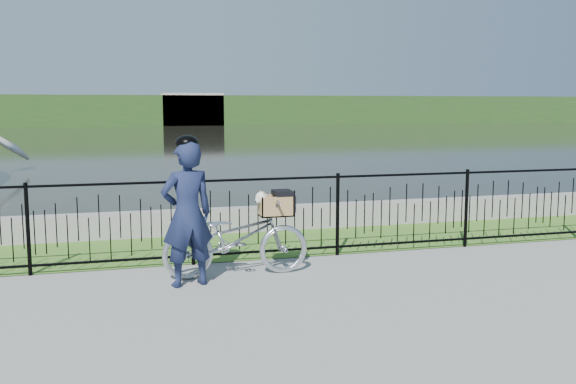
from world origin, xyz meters
name	(u,v)px	position (x,y,z in m)	size (l,w,h in m)	color
ground	(301,293)	(0.00, 0.00, 0.00)	(120.00, 120.00, 0.00)	gray
grass_strip	(252,244)	(0.00, 2.60, 0.00)	(60.00, 2.00, 0.01)	#447123
water	(145,139)	(0.00, 33.00, 0.00)	(120.00, 120.00, 0.00)	black
quay_wall	(239,220)	(0.00, 3.60, 0.20)	(60.00, 0.30, 0.40)	gray
fence	(267,218)	(0.00, 1.60, 0.58)	(14.00, 0.06, 1.15)	black
far_treeline	(130,110)	(0.00, 60.00, 1.50)	(120.00, 6.00, 3.00)	#26471B
far_building_right	(192,109)	(6.00, 58.50, 1.60)	(6.00, 3.00, 3.20)	#B7A693
bicycle_rig	(237,237)	(-0.55, 0.91, 0.48)	(1.79, 0.62, 1.06)	#AFB5BC
cyclist	(187,212)	(-1.18, 0.64, 0.86)	(0.68, 0.52, 1.74)	#151D3B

